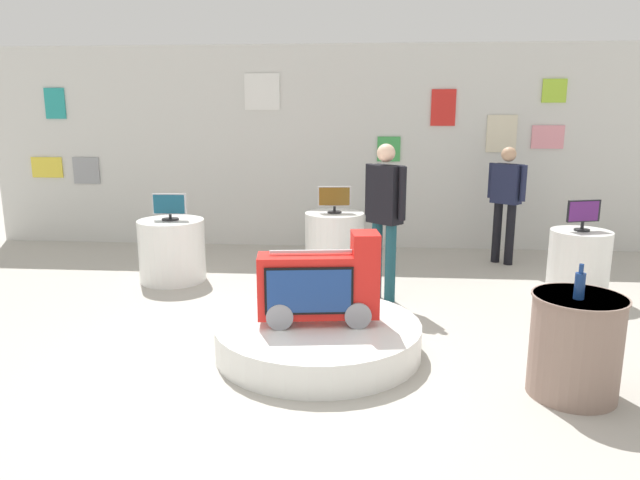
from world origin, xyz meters
name	(u,v)px	position (x,y,z in m)	size (l,w,h in m)	color
ground_plane	(293,364)	(0.00, 0.00, 0.00)	(30.00, 30.00, 0.00)	#B2ADA3
back_wall_display	(328,148)	(0.00, 4.48, 1.55)	(10.77, 0.13, 3.08)	silver
main_display_pedestal	(318,337)	(0.19, 0.27, 0.14)	(1.81, 1.81, 0.28)	white
novelty_firetruck_tv	(320,287)	(0.21, 0.26, 0.60)	(1.07, 0.47, 0.81)	gray
display_pedestal_left_rear	(172,250)	(-1.83, 2.36, 0.39)	(0.82, 0.82, 0.78)	white
tv_on_left_rear	(170,206)	(-1.83, 2.36, 0.95)	(0.42, 0.21, 0.33)	black
display_pedestal_center_rear	(334,241)	(0.18, 3.05, 0.39)	(0.79, 0.79, 0.78)	white
tv_on_center_rear	(334,198)	(0.18, 3.04, 0.97)	(0.44, 0.19, 0.35)	black
display_pedestal_right_rear	(578,264)	(3.03, 2.08, 0.39)	(0.67, 0.67, 0.78)	white
tv_on_right_rear	(583,213)	(3.03, 2.08, 0.98)	(0.39, 0.17, 0.35)	black
side_table_round	(575,345)	(2.16, -0.36, 0.40)	(0.68, 0.68, 0.78)	gray
bottle_on_side_table	(580,285)	(2.12, -0.43, 0.88)	(0.07, 0.07, 0.26)	navy
shopper_browsing_near_truck	(385,210)	(0.80, 1.80, 1.03)	(0.44, 0.40, 1.76)	#194751
shopper_browsing_rear	(506,196)	(2.52, 3.57, 0.95)	(0.44, 0.40, 1.63)	black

